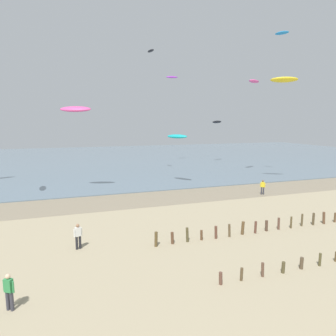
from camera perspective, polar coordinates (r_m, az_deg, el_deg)
The scene contains 15 objects.
wet_sand_strip at distance 32.30m, azimuth -7.98°, elevation -6.20°, with size 120.00×6.40×0.01m, color gray.
sea at distance 69.63m, azimuth -13.93°, elevation 1.64°, with size 160.00×70.00×0.10m, color slate.
groyne_mid at distance 20.90m, azimuth 28.87°, elevation -14.65°, with size 14.50×0.33×0.79m.
groyne_far at distance 24.64m, azimuth 18.85°, elevation -10.21°, with size 19.04×0.40×1.03m.
person_nearest_camera at distance 15.84m, azimuth -28.01°, elevation -19.94°, with size 0.49×0.38×1.71m.
person_mid_beach at distance 36.25m, azimuth 17.57°, elevation -3.41°, with size 0.47×0.39×1.71m.
person_by_waterline at distance 20.92m, azimuth -16.74°, elevation -12.21°, with size 0.55×0.32×1.71m.
kite_aloft_0 at distance 47.05m, azimuth -3.32°, elevation 21.37°, with size 1.87×0.60×0.30m, color black.
kite_aloft_1 at distance 62.12m, azimuth 9.29°, elevation 8.66°, with size 2.88×0.92×0.46m, color black.
kite_aloft_2 at distance 42.37m, azimuth 21.23°, elevation 15.41°, with size 3.41×1.09×0.55m, color yellow.
kite_aloft_3 at distance 48.68m, azimuth 16.06°, elevation 15.58°, with size 2.79×0.89×0.45m, color #E54C99.
kite_aloft_5 at distance 59.70m, azimuth 0.75°, elevation 16.92°, with size 2.27×0.73×0.36m, color purple.
kite_aloft_7 at distance 36.16m, azimuth -17.20°, elevation 10.67°, with size 3.50×1.12×0.56m, color #E54C99.
kite_aloft_8 at distance 39.29m, azimuth 1.74°, elevation 6.04°, with size 3.12×1.00×0.50m, color #19B2B7.
kite_aloft_10 at distance 47.69m, azimuth 20.87°, elevation 22.89°, with size 1.91×0.61×0.31m, color #2384D1.
Camera 1 is at (-5.73, -4.27, 8.23)m, focal length 32.03 mm.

